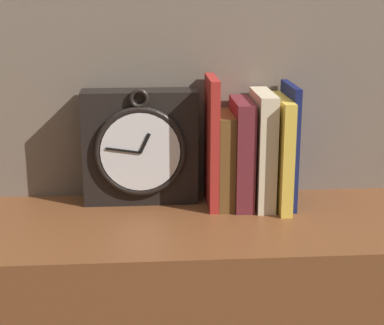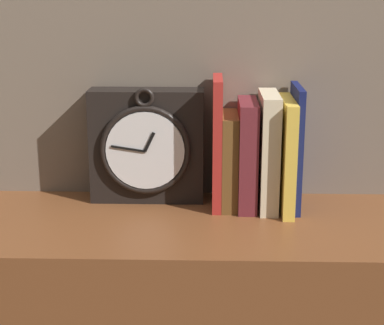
{
  "view_description": "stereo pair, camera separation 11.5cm",
  "coord_description": "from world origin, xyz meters",
  "px_view_note": "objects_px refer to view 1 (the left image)",
  "views": [
    {
      "loc": [
        -0.08,
        -1.11,
        1.31
      ],
      "look_at": [
        0.0,
        0.0,
        0.99
      ],
      "focal_mm": 60.0,
      "sensor_mm": 36.0,
      "label": 1
    },
    {
      "loc": [
        0.03,
        -1.11,
        1.31
      ],
      "look_at": [
        0.0,
        0.0,
        0.99
      ],
      "focal_mm": 60.0,
      "sensor_mm": 36.0,
      "label": 2
    }
  ],
  "objects_px": {
    "clock": "(140,147)",
    "book_slot3_cream": "(262,149)",
    "book_slot5_navy": "(289,145)",
    "book_slot0_red": "(212,142)",
    "book_slot1_brown": "(224,159)",
    "book_slot2_maroon": "(242,153)",
    "book_slot4_yellow": "(280,152)"
  },
  "relations": [
    {
      "from": "book_slot2_maroon",
      "to": "book_slot3_cream",
      "type": "xyz_separation_m",
      "value": [
        0.04,
        -0.0,
        0.01
      ]
    },
    {
      "from": "clock",
      "to": "book_slot2_maroon",
      "type": "distance_m",
      "value": 0.2
    },
    {
      "from": "clock",
      "to": "book_slot4_yellow",
      "type": "height_order",
      "value": "clock"
    },
    {
      "from": "book_slot3_cream",
      "to": "book_slot0_red",
      "type": "bearing_deg",
      "value": 175.93
    },
    {
      "from": "book_slot0_red",
      "to": "book_slot2_maroon",
      "type": "height_order",
      "value": "book_slot0_red"
    },
    {
      "from": "book_slot3_cream",
      "to": "book_slot5_navy",
      "type": "distance_m",
      "value": 0.05
    },
    {
      "from": "book_slot2_maroon",
      "to": "book_slot5_navy",
      "type": "xyz_separation_m",
      "value": [
        0.09,
        -0.0,
        0.01
      ]
    },
    {
      "from": "book_slot4_yellow",
      "to": "book_slot5_navy",
      "type": "xyz_separation_m",
      "value": [
        0.02,
        0.01,
        0.01
      ]
    },
    {
      "from": "book_slot3_cream",
      "to": "clock",
      "type": "bearing_deg",
      "value": 172.62
    },
    {
      "from": "book_slot0_red",
      "to": "clock",
      "type": "bearing_deg",
      "value": 170.31
    },
    {
      "from": "book_slot4_yellow",
      "to": "book_slot5_navy",
      "type": "bearing_deg",
      "value": 32.67
    },
    {
      "from": "clock",
      "to": "book_slot3_cream",
      "type": "height_order",
      "value": "clock"
    },
    {
      "from": "book_slot1_brown",
      "to": "book_slot4_yellow",
      "type": "xyz_separation_m",
      "value": [
        0.11,
        -0.02,
        0.02
      ]
    },
    {
      "from": "clock",
      "to": "book_slot1_brown",
      "type": "distance_m",
      "value": 0.17
    },
    {
      "from": "book_slot0_red",
      "to": "book_slot2_maroon",
      "type": "xyz_separation_m",
      "value": [
        0.06,
        -0.0,
        -0.02
      ]
    },
    {
      "from": "book_slot1_brown",
      "to": "book_slot2_maroon",
      "type": "xyz_separation_m",
      "value": [
        0.03,
        -0.0,
        0.01
      ]
    },
    {
      "from": "book_slot0_red",
      "to": "book_slot5_navy",
      "type": "height_order",
      "value": "book_slot0_red"
    },
    {
      "from": "clock",
      "to": "book_slot1_brown",
      "type": "xyz_separation_m",
      "value": [
        0.16,
        -0.02,
        -0.02
      ]
    },
    {
      "from": "clock",
      "to": "book_slot5_navy",
      "type": "bearing_deg",
      "value": -5.5
    },
    {
      "from": "book_slot3_cream",
      "to": "book_slot4_yellow",
      "type": "xyz_separation_m",
      "value": [
        0.03,
        -0.01,
        -0.0
      ]
    },
    {
      "from": "book_slot1_brown",
      "to": "book_slot3_cream",
      "type": "xyz_separation_m",
      "value": [
        0.07,
        -0.01,
        0.02
      ]
    },
    {
      "from": "book_slot0_red",
      "to": "book_slot2_maroon",
      "type": "distance_m",
      "value": 0.06
    },
    {
      "from": "book_slot2_maroon",
      "to": "book_slot3_cream",
      "type": "height_order",
      "value": "book_slot3_cream"
    },
    {
      "from": "clock",
      "to": "book_slot1_brown",
      "type": "relative_size",
      "value": 1.29
    },
    {
      "from": "book_slot1_brown",
      "to": "book_slot2_maroon",
      "type": "height_order",
      "value": "book_slot2_maroon"
    },
    {
      "from": "clock",
      "to": "book_slot4_yellow",
      "type": "distance_m",
      "value": 0.28
    },
    {
      "from": "clock",
      "to": "book_slot2_maroon",
      "type": "bearing_deg",
      "value": -8.02
    },
    {
      "from": "book_slot2_maroon",
      "to": "book_slot4_yellow",
      "type": "distance_m",
      "value": 0.08
    },
    {
      "from": "book_slot1_brown",
      "to": "book_slot3_cream",
      "type": "relative_size",
      "value": 0.81
    },
    {
      "from": "book_slot4_yellow",
      "to": "book_slot1_brown",
      "type": "bearing_deg",
      "value": 171.63
    },
    {
      "from": "book_slot5_navy",
      "to": "book_slot2_maroon",
      "type": "bearing_deg",
      "value": 179.9
    },
    {
      "from": "book_slot0_red",
      "to": "book_slot1_brown",
      "type": "relative_size",
      "value": 1.39
    }
  ]
}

